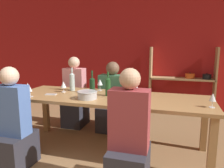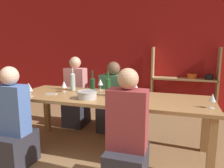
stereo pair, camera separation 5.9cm
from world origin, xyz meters
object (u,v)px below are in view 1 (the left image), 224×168
at_px(wine_bottle_green, 92,84).
at_px(cell_phone, 51,94).
at_px(person_far_b, 113,105).
at_px(wine_glass_white_b, 63,85).
at_px(person_far_a, 75,100).
at_px(shelf_unit, 182,91).
at_px(wine_bottle_amber, 108,86).
at_px(wine_bottle_dark, 72,81).
at_px(person_near_a, 129,147).
at_px(mixing_bowl, 87,95).
at_px(wine_glass_empty_a, 30,89).
at_px(wine_glass_red_b, 28,86).
at_px(wine_glass_white_c, 93,81).
at_px(dining_table, 110,103).
at_px(wine_glass_empty_b, 131,85).
at_px(wine_glass_empty_c, 213,98).
at_px(person_near_b, 14,131).
at_px(wine_glass_white_a, 100,82).
at_px(wine_glass_red_a, 136,87).

xyz_separation_m(wine_bottle_green, cell_phone, (-0.50, -0.27, -0.12)).
bearing_deg(person_far_b, wine_glass_white_b, 51.72).
bearing_deg(person_far_a, person_far_b, -178.39).
distance_m(shelf_unit, wine_glass_white_b, 2.73).
relative_size(shelf_unit, person_far_b, 1.20).
bearing_deg(shelf_unit, wine_bottle_amber, -115.15).
relative_size(wine_bottle_dark, wine_bottle_amber, 1.05).
distance_m(wine_bottle_amber, person_near_a, 1.00).
height_order(mixing_bowl, person_far_a, person_far_a).
bearing_deg(shelf_unit, wine_glass_empty_a, -128.39).
distance_m(mixing_bowl, wine_glass_red_b, 0.91).
distance_m(cell_phone, person_far_a, 0.92).
bearing_deg(wine_glass_white_c, shelf_unit, 53.54).
xyz_separation_m(shelf_unit, wine_bottle_amber, (-1.01, -2.14, 0.46)).
bearing_deg(person_far_a, wine_bottle_dark, 112.89).
relative_size(dining_table, person_near_a, 2.14).
distance_m(wine_bottle_amber, wine_glass_empty_b, 0.40).
xyz_separation_m(shelf_unit, wine_bottle_dark, (-1.62, -1.96, 0.46)).
bearing_deg(wine_glass_red_b, wine_bottle_green, 19.49).
bearing_deg(wine_glass_white_c, person_far_a, 141.85).
height_order(wine_glass_empty_a, wine_glass_red_b, wine_glass_red_b).
xyz_separation_m(wine_bottle_green, wine_glass_empty_c, (1.52, -0.31, -0.01)).
xyz_separation_m(wine_glass_red_b, person_far_b, (0.96, 0.92, -0.44)).
distance_m(dining_table, wine_glass_white_c, 0.56).
bearing_deg(person_near_b, wine_glass_red_b, 109.37).
bearing_deg(wine_bottle_amber, wine_glass_white_a, 126.59).
relative_size(shelf_unit, wine_glass_red_a, 7.66).
bearing_deg(wine_glass_red_b, wine_glass_white_c, 33.85).
distance_m(dining_table, mixing_bowl, 0.34).
xyz_separation_m(shelf_unit, person_near_b, (-1.92, -2.89, 0.01)).
distance_m(wine_bottle_green, wine_glass_empty_b, 0.55).
bearing_deg(mixing_bowl, wine_glass_empty_c, 0.92).
bearing_deg(wine_glass_white_b, person_far_b, 51.72).
distance_m(wine_bottle_amber, person_far_a, 1.18).
xyz_separation_m(mixing_bowl, wine_glass_empty_c, (1.45, 0.02, 0.06)).
xyz_separation_m(wine_glass_empty_a, wine_glass_red_a, (1.33, 0.41, 0.03)).
xyz_separation_m(wine_glass_white_c, person_far_a, (-0.49, 0.39, -0.43)).
height_order(dining_table, wine_glass_red_b, wine_glass_red_b).
bearing_deg(wine_glass_empty_b, wine_glass_white_a, -178.22).
xyz_separation_m(wine_bottle_green, wine_glass_white_a, (0.05, 0.19, -0.00)).
relative_size(dining_table, wine_glass_red_b, 17.39).
xyz_separation_m(wine_bottle_green, wine_glass_red_a, (0.63, -0.04, 0.00)).
bearing_deg(cell_phone, person_near_a, -26.43).
bearing_deg(dining_table, mixing_bowl, -139.85).
bearing_deg(wine_glass_red_a, wine_glass_empty_c, -16.92).
bearing_deg(person_far_b, person_near_a, 112.03).
distance_m(wine_bottle_dark, cell_phone, 0.40).
bearing_deg(wine_glass_red_b, mixing_bowl, -2.18).
relative_size(wine_glass_empty_b, wine_glass_white_c, 0.82).
xyz_separation_m(wine_glass_empty_b, wine_glass_white_b, (-0.93, -0.27, -0.00)).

